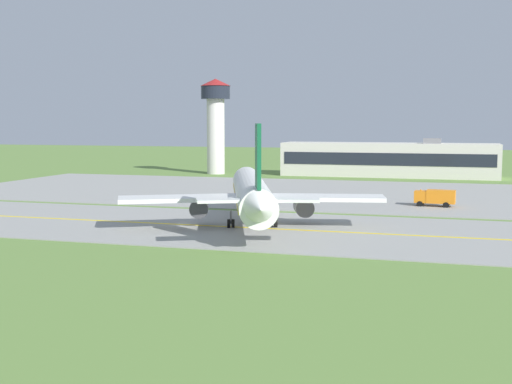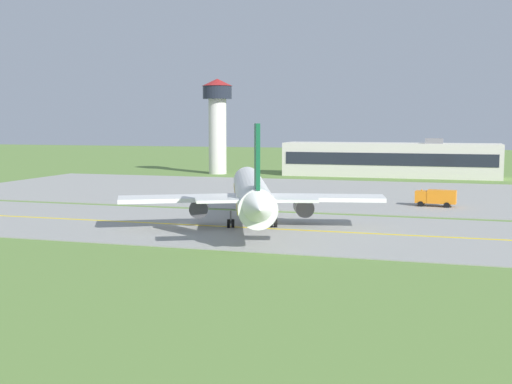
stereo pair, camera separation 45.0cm
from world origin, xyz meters
name	(u,v)px [view 2 (the right image)]	position (x,y,z in m)	size (l,w,h in m)	color
ground_plane	(188,225)	(0.00, 0.00, 0.00)	(500.00, 500.00, 0.00)	olive
taxiway_strip	(188,225)	(0.00, 0.00, 0.05)	(240.00, 28.00, 0.10)	gray
apron_pad	(328,193)	(10.00, 42.00, 0.05)	(140.00, 52.00, 0.10)	gray
taxiway_centreline	(188,225)	(0.00, 0.00, 0.11)	(220.00, 0.60, 0.01)	yellow
airplane_lead	(252,193)	(7.77, 1.83, 4.13)	(31.64, 38.48, 12.70)	white
service_truck_baggage	(436,197)	(29.29, 27.38, 1.53)	(6.14, 2.70, 2.60)	orange
terminal_building	(390,160)	(17.47, 82.66, 4.00)	(50.22, 10.52, 9.15)	beige
control_tower	(217,116)	(-24.58, 78.60, 14.36)	(7.60, 7.60, 23.57)	silver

